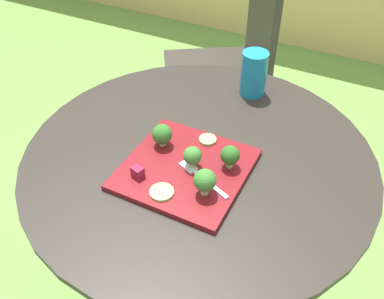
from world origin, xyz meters
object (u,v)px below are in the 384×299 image
object	(u,v)px
drinking_glass	(253,76)
fork	(199,175)
salad_plate	(185,169)
patio_chair	(234,55)

from	to	relation	value
drinking_glass	fork	size ratio (longest dim) A/B	0.89
salad_plate	drinking_glass	world-z (taller)	drinking_glass
drinking_glass	patio_chair	bearing A→B (deg)	115.80
patio_chair	salad_plate	size ratio (longest dim) A/B	3.18
drinking_glass	salad_plate	bearing A→B (deg)	-93.32
patio_chair	fork	size ratio (longest dim) A/B	6.06
patio_chair	salad_plate	distance (m)	1.02
drinking_glass	fork	distance (m)	0.40
patio_chair	fork	world-z (taller)	patio_chair
patio_chair	salad_plate	world-z (taller)	patio_chair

